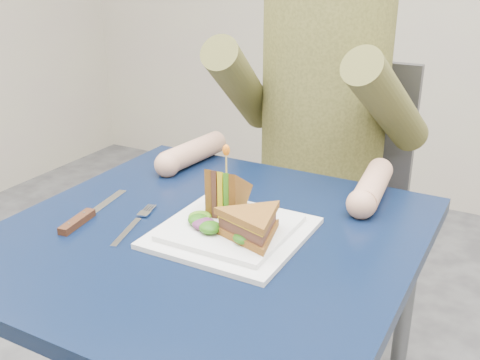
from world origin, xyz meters
The scene contains 12 objects.
table centered at (0.00, 0.00, 0.65)m, with size 0.75×0.75×0.73m.
chair centered at (0.00, 0.69, 0.54)m, with size 0.42×0.40×0.93m.
diner centered at (0.00, 0.58, 0.91)m, with size 0.54×0.59×0.74m.
plate centered at (0.05, 0.01, 0.74)m, with size 0.26×0.26×0.02m.
sandwich_flat centered at (0.10, -0.02, 0.78)m, with size 0.18×0.18×0.05m.
sandwich_upright centered at (0.01, 0.05, 0.78)m, with size 0.09×0.15×0.14m.
fork centered at (-0.13, -0.05, 0.73)m, with size 0.06×0.18×0.01m.
knife centered at (-0.24, -0.08, 0.74)m, with size 0.06×0.22×0.02m.
toothpick centered at (0.01, 0.05, 0.85)m, with size 0.00×0.00×0.06m, color tan.
toothpick_frill centered at (0.01, 0.05, 0.88)m, with size 0.01×0.01×0.02m, color orange.
lettuce_spill centered at (0.05, 0.02, 0.76)m, with size 0.15×0.13×0.02m, color #337A14, non-canonical shape.
onion_ring centered at (0.06, 0.01, 0.77)m, with size 0.04×0.04×0.01m, color #9E4C7A.
Camera 1 is at (0.50, -0.79, 1.21)m, focal length 42.00 mm.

